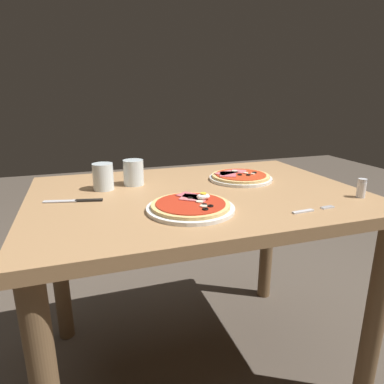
% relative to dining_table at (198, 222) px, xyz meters
% --- Properties ---
extents(ground_plane, '(8.00, 8.00, 0.00)m').
position_rel_dining_table_xyz_m(ground_plane, '(0.00, 0.00, -0.66)').
color(ground_plane, '#4C4238').
extents(dining_table, '(1.20, 0.86, 0.78)m').
position_rel_dining_table_xyz_m(dining_table, '(0.00, 0.00, 0.00)').
color(dining_table, '#9E754C').
rests_on(dining_table, ground).
extents(pizza_foreground, '(0.28, 0.28, 0.05)m').
position_rel_dining_table_xyz_m(pizza_foreground, '(-0.09, -0.19, 0.13)').
color(pizza_foreground, white).
rests_on(pizza_foreground, dining_table).
extents(pizza_across_left, '(0.26, 0.26, 0.03)m').
position_rel_dining_table_xyz_m(pizza_across_left, '(0.23, 0.11, 0.13)').
color(pizza_across_left, white).
rests_on(pizza_across_left, dining_table).
extents(water_glass_near, '(0.08, 0.08, 0.10)m').
position_rel_dining_table_xyz_m(water_glass_near, '(-0.33, 0.14, 0.17)').
color(water_glass_near, silver).
rests_on(water_glass_near, dining_table).
extents(water_glass_far, '(0.08, 0.08, 0.10)m').
position_rel_dining_table_xyz_m(water_glass_far, '(-0.21, 0.17, 0.17)').
color(water_glass_far, silver).
rests_on(water_glass_far, dining_table).
extents(fork, '(0.16, 0.03, 0.00)m').
position_rel_dining_table_xyz_m(fork, '(0.26, -0.31, 0.12)').
color(fork, silver).
rests_on(fork, dining_table).
extents(knife, '(0.19, 0.06, 0.01)m').
position_rel_dining_table_xyz_m(knife, '(-0.42, 0.02, 0.12)').
color(knife, silver).
rests_on(knife, dining_table).
extents(salt_shaker, '(0.03, 0.03, 0.07)m').
position_rel_dining_table_xyz_m(salt_shaker, '(0.52, -0.25, 0.15)').
color(salt_shaker, white).
rests_on(salt_shaker, dining_table).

